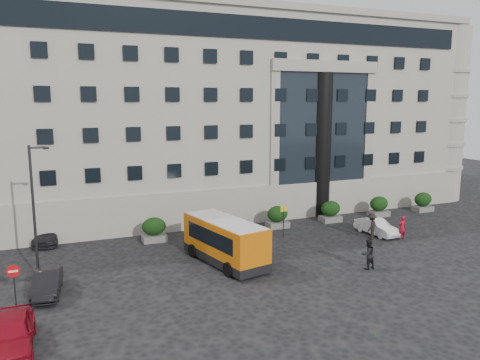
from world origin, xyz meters
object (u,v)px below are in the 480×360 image
at_px(parked_car_a, 11,334).
at_px(white_taxi, 376,227).
at_px(hedge_c, 277,217).
at_px(hedge_b, 219,223).
at_px(bus_stop_sign, 283,216).
at_px(hedge_f, 423,202).
at_px(red_truck, 41,208).
at_px(pedestrian_b, 368,254).
at_px(hedge_a, 154,229).
at_px(hedge_e, 379,206).
at_px(parked_car_c, 47,234).
at_px(street_lamp, 35,207).
at_px(pedestrian_a, 402,228).
at_px(no_entry_sign, 14,278).
at_px(minibus, 225,239).
at_px(pedestrian_c, 372,226).
at_px(parked_car_b, 47,283).
at_px(hedge_d, 331,211).

xyz_separation_m(parked_car_a, white_taxi, (25.65, 8.53, -0.14)).
xyz_separation_m(hedge_c, parked_car_a, (-19.29, -13.36, -0.16)).
xyz_separation_m(hedge_b, bus_stop_sign, (4.30, -2.80, 0.80)).
height_order(hedge_f, bus_stop_sign, bus_stop_sign).
bearing_deg(red_truck, hedge_b, -18.29).
bearing_deg(bus_stop_sign, pedestrian_b, -77.62).
xyz_separation_m(hedge_a, red_truck, (-7.91, 7.63, 0.71)).
distance_m(hedge_e, pedestrian_b, 14.49).
bearing_deg(parked_car_c, hedge_b, -4.65).
bearing_deg(street_lamp, pedestrian_a, -4.00).
distance_m(hedge_f, no_entry_sign, 36.11).
bearing_deg(hedge_f, pedestrian_a, -141.34).
bearing_deg(minibus, parked_car_a, -163.21).
xyz_separation_m(hedge_c, parked_car_c, (-17.90, 2.71, -0.31)).
relative_size(hedge_c, pedestrian_c, 0.93).
bearing_deg(parked_car_b, street_lamp, 104.67).
relative_size(street_lamp, parked_car_a, 1.76).
bearing_deg(parked_car_a, minibus, 30.02).
distance_m(parked_car_c, pedestrian_c, 24.62).
height_order(bus_stop_sign, pedestrian_c, bus_stop_sign).
relative_size(hedge_e, no_entry_sign, 0.79).
relative_size(parked_car_a, parked_car_c, 1.06).
bearing_deg(red_truck, parked_car_c, -73.36).
distance_m(hedge_a, bus_stop_sign, 9.94).
xyz_separation_m(hedge_c, red_truck, (-18.31, 7.63, 0.71)).
bearing_deg(red_truck, hedge_a, -32.07).
height_order(hedge_b, red_truck, red_truck).
xyz_separation_m(red_truck, parked_car_a, (-0.99, -20.99, -0.86)).
bearing_deg(hedge_f, bus_stop_sign, -170.37).
distance_m(bus_stop_sign, white_taxi, 7.61).
bearing_deg(pedestrian_a, pedestrian_c, -23.42).
xyz_separation_m(hedge_d, no_entry_sign, (-24.60, -8.84, 0.72)).
bearing_deg(pedestrian_c, parked_car_a, -14.60).
xyz_separation_m(hedge_f, pedestrian_b, (-14.71, -10.93, 0.05)).
bearing_deg(hedge_c, pedestrian_a, -41.89).
xyz_separation_m(hedge_c, no_entry_sign, (-19.40, -8.84, 0.72)).
bearing_deg(no_entry_sign, minibus, 10.83).
relative_size(pedestrian_a, pedestrian_b, 0.93).
xyz_separation_m(white_taxi, pedestrian_c, (-1.10, -0.80, 0.36)).
bearing_deg(bus_stop_sign, street_lamp, -173.46).
height_order(hedge_d, pedestrian_c, pedestrian_c).
bearing_deg(hedge_a, minibus, -62.92).
bearing_deg(parked_car_c, bus_stop_sign, -10.57).
height_order(parked_car_c, white_taxi, white_taxi).
bearing_deg(parked_car_b, hedge_b, 36.78).
relative_size(hedge_d, pedestrian_a, 1.01).
bearing_deg(pedestrian_b, hedge_d, -116.50).
xyz_separation_m(red_truck, parked_car_b, (0.41, -15.25, -0.99)).
relative_size(street_lamp, bus_stop_sign, 3.17).
relative_size(hedge_b, no_entry_sign, 0.79).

